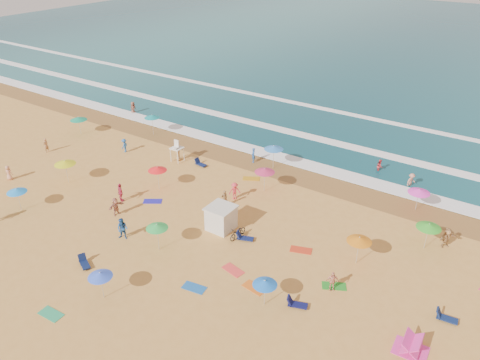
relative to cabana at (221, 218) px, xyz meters
The scene contains 12 objects.
ground 4.28m from the cabana, behind, with size 220.00×220.00×0.00m, color gold.
ocean 83.82m from the cabana, 92.84° to the left, with size 220.00×140.00×0.18m, color #0C4756.
wet_sand 12.94m from the cabana, 108.78° to the left, with size 220.00×220.00×0.00m, color olive.
surf_foam 21.46m from the cabana, 101.17° to the left, with size 200.00×18.70×0.05m.
cabana is the anchor object (origin of this frame).
cabana_roof 1.06m from the cabana, ahead, with size 2.20×2.20×0.12m, color silver.
bicycle 1.99m from the cabana, ahead, with size 0.66×1.89×0.99m, color black.
lifeguard_stand 13.95m from the cabana, 145.96° to the left, with size 1.20×1.20×2.10m, color white, non-canonical shape.
beach_umbrellas 5.05m from the cabana, 164.32° to the left, with size 49.71×28.60×0.82m.
loungers 4.01m from the cabana, 81.46° to the right, with size 45.76×25.31×0.34m.
towels 3.30m from the cabana, 76.38° to the right, with size 51.93×24.46×0.03m.
beachgoers 6.95m from the cabana, 144.71° to the left, with size 43.61×29.13×2.13m.
Camera 1 is at (23.82, -25.98, 22.42)m, focal length 35.00 mm.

